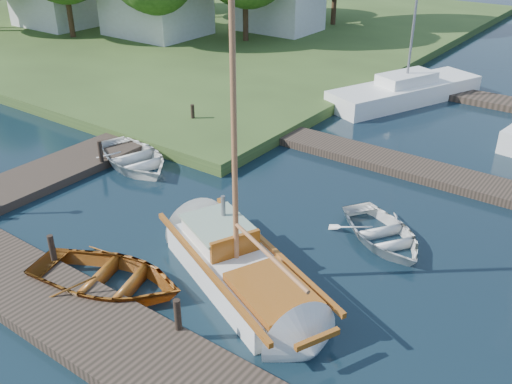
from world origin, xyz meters
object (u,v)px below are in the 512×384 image
Objects in this scene: mooring_post_2 at (178,315)px; tender_c at (383,230)px; mooring_post_5 at (193,114)px; mooring_post_4 at (100,151)px; dinghy at (106,274)px; tender_a at (133,155)px; mooring_post_1 at (52,249)px; sailboat at (243,275)px; marina_boat_0 at (405,90)px.

mooring_post_2 is 6.83m from tender_c.
mooring_post_5 is (-8.50, 10.00, 0.00)m from mooring_post_2.
mooring_post_2 and mooring_post_4 have the same top height.
mooring_post_4 and mooring_post_5 have the same top height.
dinghy reaches higher than tender_a.
dinghy is (5.72, -9.70, -0.27)m from mooring_post_5.
mooring_post_1 is at bearing 180.00° from mooring_post_2.
dinghy is at bearing 9.90° from mooring_post_1.
mooring_post_2 is 9.75m from tender_a.
tender_a is at bearing -179.95° from sailboat.
mooring_post_2 is at bearing -30.47° from mooring_post_4.
mooring_post_5 is 0.19× the size of dinghy.
mooring_post_5 is 0.08× the size of sailboat.
marina_boat_0 reaches higher than sailboat.
mooring_post_1 is 0.24× the size of tender_c.
sailboat reaches higher than dinghy.
dinghy is at bearing -120.58° from tender_a.
mooring_post_2 is 0.19× the size of dinghy.
dinghy is at bearing -59.48° from mooring_post_5.
mooring_post_1 is at bearing -163.13° from marina_boat_0.
tender_a is 1.19× the size of tender_c.
mooring_post_1 is 9.18m from tender_c.
mooring_post_1 is at bearing -133.30° from tender_a.
sailboat reaches higher than mooring_post_5.
mooring_post_1 is 0.19× the size of dinghy.
mooring_post_2 and mooring_post_5 have the same top height.
mooring_post_1 is at bearing 169.92° from tender_c.
mooring_post_1 and mooring_post_2 have the same top height.
marina_boat_0 is (0.11, 18.58, 0.14)m from dinghy.
mooring_post_1 is 0.07× the size of marina_boat_0.
marina_boat_0 is at bearing -3.75° from tender_a.
dinghy is at bearing 177.39° from tender_c.
dinghy is 7.82m from tender_c.
marina_boat_0 is (5.09, 12.99, 0.15)m from tender_a.
dinghy is at bearing -118.24° from sailboat.
mooring_post_2 reaches higher than dinghy.
mooring_post_5 is (0.00, 5.00, 0.00)m from mooring_post_4.
mooring_post_5 is 0.24× the size of tender_c.
mooring_post_4 is 0.19× the size of dinghy.
tender_c is at bearing -54.23° from dinghy.
marina_boat_0 is at bearing 67.22° from mooring_post_4.
sailboat is at bearing -96.36° from tender_a.
tender_c is at bearing -137.15° from marina_boat_0.
mooring_post_5 is 11.37m from sailboat.
mooring_post_4 reaches higher than tender_c.
tender_c is (10.43, -3.45, -0.35)m from mooring_post_5.
marina_boat_0 reaches higher than mooring_post_2.
sailboat reaches higher than tender_a.
mooring_post_4 is 7.41m from dinghy.
mooring_post_4 is at bearing 157.98° from tender_a.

